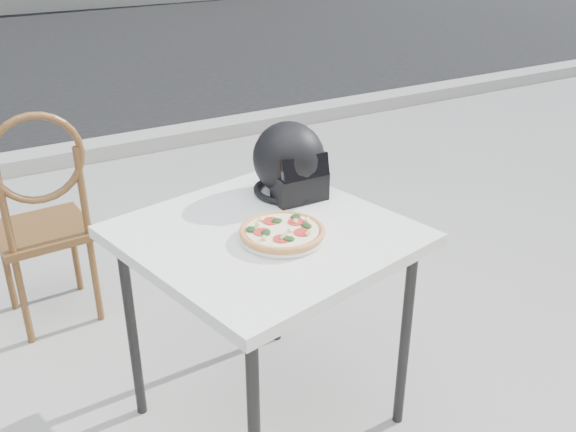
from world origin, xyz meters
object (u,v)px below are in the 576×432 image
cafe_table_main (266,249)px  cafe_chair_main (42,210)px  pizza (282,231)px  helmet (290,163)px  plate (282,237)px

cafe_table_main → cafe_chair_main: cafe_chair_main is taller
pizza → helmet: bearing=56.2°
helmet → cafe_chair_main: bearing=134.2°
plate → cafe_chair_main: size_ratio=0.28×
plate → pizza: size_ratio=0.93×
cafe_table_main → helmet: helmet is taller
plate → cafe_chair_main: bearing=117.0°
pizza → helmet: (0.20, 0.31, 0.09)m
plate → pizza: 0.02m
cafe_chair_main → plate: bearing=113.4°
cafe_table_main → plate: bearing=-78.3°
cafe_table_main → cafe_chair_main: 1.19m
cafe_table_main → cafe_chair_main: bearing=118.1°
plate → helmet: (0.20, 0.31, 0.11)m
cafe_table_main → pizza: size_ratio=3.15×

